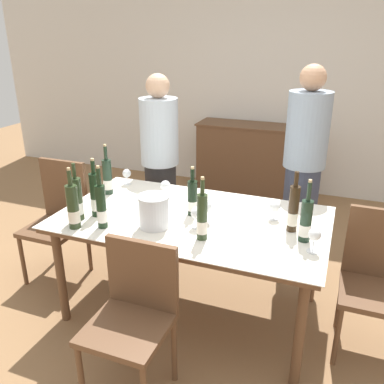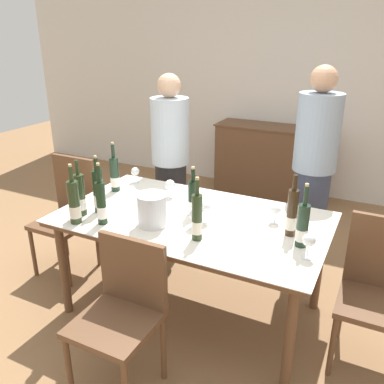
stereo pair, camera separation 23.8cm
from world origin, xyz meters
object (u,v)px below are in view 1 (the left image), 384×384
Objects in this scene: dining_table at (192,226)px; wine_bottle_2 at (101,207)px; person_guest_left at (303,173)px; wine_glass_0 at (314,236)px; wine_bottle_6 at (293,210)px; wine_glass_2 at (197,214)px; chair_left_end at (59,213)px; wine_bottle_1 at (306,221)px; sideboard_cabinet at (251,159)px; wine_bottle_4 at (77,200)px; wine_bottle_8 at (96,196)px; wine_bottle_3 at (107,177)px; wine_bottle_7 at (73,208)px; wine_bottle_5 at (192,199)px; person_host at (160,166)px; wine_bottle_0 at (202,218)px; wine_glass_1 at (275,207)px; chair_near_front at (134,310)px; wine_glass_5 at (206,207)px; ice_bucket at (154,211)px; wine_glass_3 at (127,174)px; wine_glass_4 at (165,186)px.

wine_bottle_2 is at bearing -143.79° from dining_table.
wine_glass_0 is at bearing -79.90° from person_guest_left.
wine_bottle_2 is 1.06× the size of wine_bottle_6.
wine_glass_2 is 1.34m from chair_left_end.
dining_table is 0.69m from wine_bottle_6.
wine_glass_2 is at bearing -174.17° from wine_bottle_1.
wine_glass_0 is at bearing -70.04° from sideboard_cabinet.
wine_bottle_1 and wine_bottle_4 have the same top height.
person_guest_left reaches higher than wine_bottle_8.
wine_bottle_3 is 0.60m from wine_bottle_7.
wine_glass_2 is at bearing -84.50° from sideboard_cabinet.
wine_bottle_7 is at bearing -171.04° from wine_glass_0.
wine_bottle_5 is (0.46, 0.39, -0.02)m from wine_bottle_2.
person_host is at bearing 145.42° from wine_glass_0.
wine_glass_0 is (0.64, 0.08, -0.04)m from wine_bottle_0.
wine_bottle_4 is 0.97× the size of wine_bottle_7.
wine_bottle_2 is at bearing -152.89° from wine_glass_1.
dining_table is 4.46× the size of wine_bottle_8.
wine_bottle_8 reaches higher than chair_left_end.
wine_bottle_0 is at bearing 66.47° from chair_near_front.
wine_bottle_6 is 2.57× the size of wine_glass_5.
dining_table is 12.60× the size of wine_glass_2.
wine_bottle_1 is 1.25m from wine_bottle_2.
wine_glass_1 is at bearing 50.54° from wine_bottle_0.
ice_bucket is 0.55× the size of wine_bottle_4.
person_host reaches higher than wine_glass_0.
wine_glass_1 is 0.15× the size of chair_near_front.
chair_left_end is (-0.55, 0.51, -0.35)m from wine_bottle_7.
person_guest_left is (1.25, 1.30, -0.04)m from wine_bottle_7.
wine_bottle_3 reaches higher than chair_left_end.
ice_bucket is 0.79m from wine_glass_1.
wine_bottle_0 is at bearing 7.10° from wine_bottle_2.
wine_glass_3 is at bearing 108.27° from wine_bottle_2.
wine_bottle_5 is (-0.01, 0.04, 0.18)m from dining_table.
wine_glass_0 is at bearing 7.06° from wine_bottle_2.
chair_near_front is (0.26, -0.99, -0.33)m from wine_glass_4.
person_guest_left reaches higher than wine_bottle_0.
wine_bottle_0 reaches higher than wine_glass_4.
wine_bottle_0 is at bearing -14.79° from chair_left_end.
wine_bottle_6 reaches higher than wine_bottle_4.
wine_bottle_3 is 0.47m from wine_bottle_4.
chair_left_end is (-1.19, 0.09, -0.14)m from dining_table.
wine_bottle_4 is 0.67m from wine_glass_4.
wine_bottle_8 is at bearing -179.28° from wine_glass_0.
wine_glass_1 is at bearing 58.30° from chair_near_front.
wine_glass_4 is (0.17, 0.59, -0.05)m from wine_bottle_2.
wine_bottle_5 is 2.26× the size of wine_glass_5.
wine_bottle_2 is at bearing -172.90° from wine_bottle_0.
chair_left_end is at bearing -170.46° from wine_glass_4.
person_host reaches higher than wine_bottle_7.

